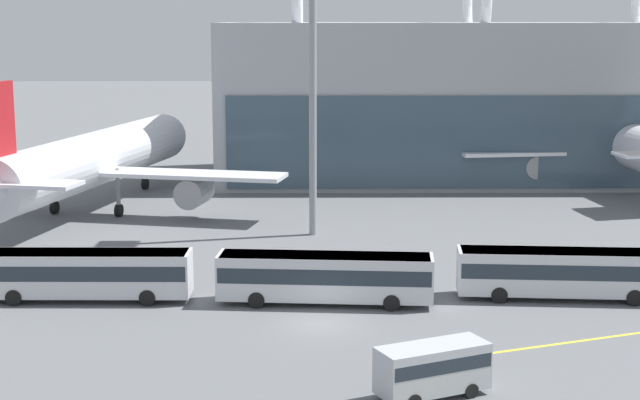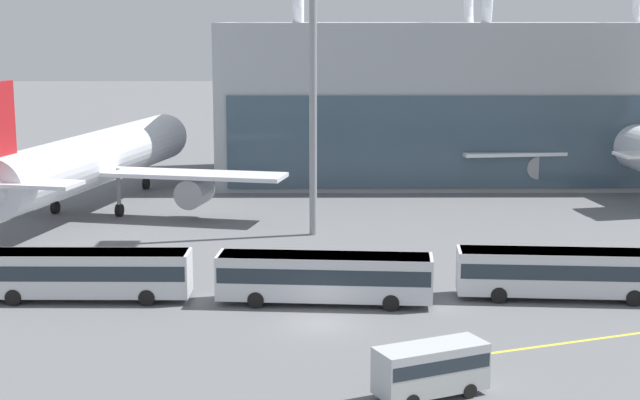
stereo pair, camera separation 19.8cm
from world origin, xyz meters
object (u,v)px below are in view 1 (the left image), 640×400
at_px(floodlight_mast, 313,32).
at_px(airliner_at_gate_near, 88,161).
at_px(shuttle_bus_1, 84,272).
at_px(shuttle_bus_3, 564,271).
at_px(airliner_at_gate_far, 620,142).
at_px(service_van_foreground, 433,367).
at_px(shuttle_bus_2, 325,275).

bearing_deg(floodlight_mast, airliner_at_gate_near, 155.88).
xyz_separation_m(shuttle_bus_1, shuttle_bus_3, (29.49, 0.02, 0.00)).
relative_size(airliner_at_gate_far, service_van_foreground, 6.15).
xyz_separation_m(shuttle_bus_2, floodlight_mast, (-0.69, 19.42, 14.20)).
bearing_deg(shuttle_bus_1, shuttle_bus_3, 0.84).
relative_size(shuttle_bus_2, floodlight_mast, 0.56).
bearing_deg(shuttle_bus_1, service_van_foreground, -38.30).
xyz_separation_m(shuttle_bus_1, floodlight_mast, (14.06, 18.50, 14.20)).
relative_size(airliner_at_gate_near, shuttle_bus_3, 3.04).
height_order(service_van_foreground, floodlight_mast, floodlight_mast).
height_order(airliner_at_gate_far, service_van_foreground, airliner_at_gate_far).
relative_size(airliner_at_gate_far, floodlight_mast, 1.46).
distance_m(shuttle_bus_1, shuttle_bus_2, 14.77).
bearing_deg(service_van_foreground, shuttle_bus_2, 83.05).
relative_size(shuttle_bus_1, shuttle_bus_2, 0.99).
bearing_deg(service_van_foreground, shuttle_bus_1, 116.41).
height_order(shuttle_bus_1, shuttle_bus_2, same).
height_order(airliner_at_gate_far, shuttle_bus_1, airliner_at_gate_far).
distance_m(shuttle_bus_2, floodlight_mast, 24.07).
height_order(airliner_at_gate_near, airliner_at_gate_far, airliner_at_gate_far).
xyz_separation_m(shuttle_bus_2, shuttle_bus_3, (14.74, 0.94, 0.00)).
xyz_separation_m(service_van_foreground, floodlight_mast, (-5.39, 34.31, 14.57)).
distance_m(airliner_at_gate_near, shuttle_bus_3, 44.70).
relative_size(shuttle_bus_1, service_van_foreground, 2.35).
bearing_deg(service_van_foreground, airliner_at_gate_near, 95.78).
height_order(shuttle_bus_1, shuttle_bus_3, same).
bearing_deg(shuttle_bus_3, service_van_foreground, -117.73).
distance_m(airliner_at_gate_far, service_van_foreground, 62.23).
bearing_deg(airliner_at_gate_far, service_van_foreground, 148.00).
bearing_deg(shuttle_bus_3, airliner_at_gate_far, 73.22).
height_order(airliner_at_gate_near, floodlight_mast, floodlight_mast).
height_order(shuttle_bus_1, floodlight_mast, floodlight_mast).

